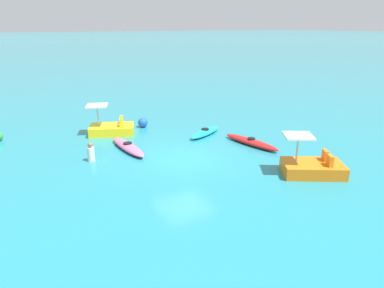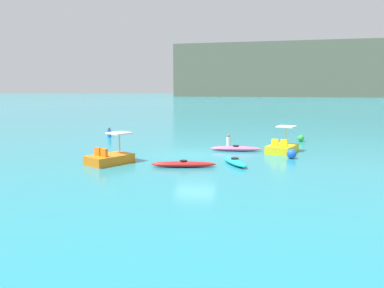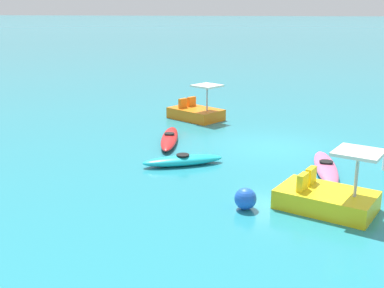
% 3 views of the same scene
% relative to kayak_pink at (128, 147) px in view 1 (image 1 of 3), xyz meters
% --- Properties ---
extents(ground_plane, '(600.00, 600.00, 0.00)m').
position_rel_kayak_pink_xyz_m(ground_plane, '(-2.49, -1.72, -0.16)').
color(ground_plane, teal).
extents(kayak_pink, '(3.40, 0.77, 0.37)m').
position_rel_kayak_pink_xyz_m(kayak_pink, '(0.00, 0.00, 0.00)').
color(kayak_pink, pink).
rests_on(kayak_pink, ground_plane).
extents(kayak_cyan, '(1.74, 2.72, 0.37)m').
position_rel_kayak_pink_xyz_m(kayak_cyan, '(0.09, -4.58, 0.00)').
color(kayak_cyan, '#19B7C6').
rests_on(kayak_cyan, ground_plane).
extents(kayak_red, '(3.49, 1.11, 0.37)m').
position_rel_kayak_pink_xyz_m(kayak_red, '(-2.56, -5.64, -0.00)').
color(kayak_red, red).
rests_on(kayak_red, ground_plane).
extents(pedal_boat_orange, '(2.57, 2.83, 1.68)m').
position_rel_kayak_pink_xyz_m(pedal_boat_orange, '(-6.75, -5.32, 0.17)').
color(pedal_boat_orange, orange).
rests_on(pedal_boat_orange, ground_plane).
extents(pedal_boat_yellow, '(2.32, 2.80, 1.68)m').
position_rel_kayak_pink_xyz_m(pedal_boat_yellow, '(2.99, -0.22, 0.17)').
color(pedal_boat_yellow, yellow).
rests_on(pedal_boat_yellow, ground_plane).
extents(buoy_blue, '(0.57, 0.57, 0.57)m').
position_rel_kayak_pink_xyz_m(buoy_blue, '(3.36, -2.29, 0.12)').
color(buoy_blue, blue).
rests_on(buoy_blue, ground_plane).
extents(person_by_kayaks, '(0.42, 0.42, 0.88)m').
position_rel_kayak_pink_xyz_m(person_by_kayaks, '(-0.59, 1.97, 0.22)').
color(person_by_kayaks, silver).
rests_on(person_by_kayaks, ground_plane).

